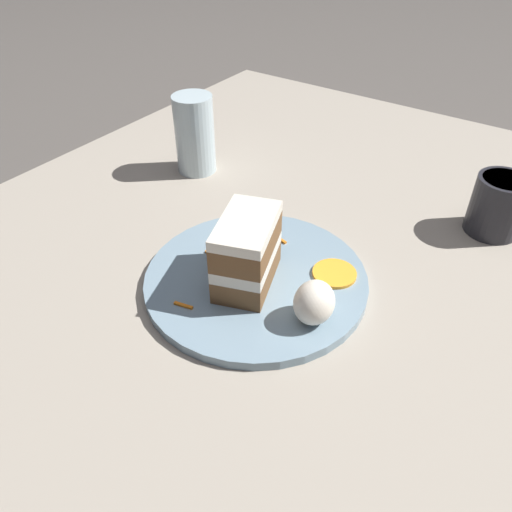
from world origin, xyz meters
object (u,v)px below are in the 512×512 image
(plate, at_px, (256,279))
(coffee_mug, at_px, (499,203))
(orange_garnish, at_px, (334,273))
(drinking_glass, at_px, (195,139))
(cream_dollop, at_px, (314,302))
(cake_slice, at_px, (247,252))

(plate, xyz_separation_m, coffee_mug, (-0.30, 0.22, 0.04))
(orange_garnish, bearing_deg, drinking_glass, -111.30)
(cream_dollop, distance_m, coffee_mug, 0.34)
(orange_garnish, height_order, drinking_glass, drinking_glass)
(cake_slice, relative_size, coffee_mug, 1.39)
(cream_dollop, bearing_deg, cake_slice, -97.18)
(plate, height_order, coffee_mug, coffee_mug)
(coffee_mug, bearing_deg, cream_dollop, -20.43)
(drinking_glass, xyz_separation_m, coffee_mug, (-0.10, 0.48, -0.01))
(cake_slice, xyz_separation_m, orange_garnish, (-0.07, 0.09, -0.04))
(plate, relative_size, drinking_glass, 2.15)
(orange_garnish, xyz_separation_m, coffee_mug, (-0.24, 0.14, 0.03))
(cake_slice, xyz_separation_m, drinking_glass, (-0.21, -0.26, -0.00))
(cake_slice, height_order, drinking_glass, drinking_glass)
(plate, bearing_deg, cake_slice, -16.92)
(orange_garnish, bearing_deg, cake_slice, -49.97)
(drinking_glass, bearing_deg, plate, 53.51)
(cake_slice, height_order, coffee_mug, cake_slice)
(plate, bearing_deg, cream_dollop, 74.90)
(cream_dollop, relative_size, orange_garnish, 0.94)
(cream_dollop, relative_size, drinking_glass, 0.40)
(cream_dollop, bearing_deg, orange_garnish, -169.19)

